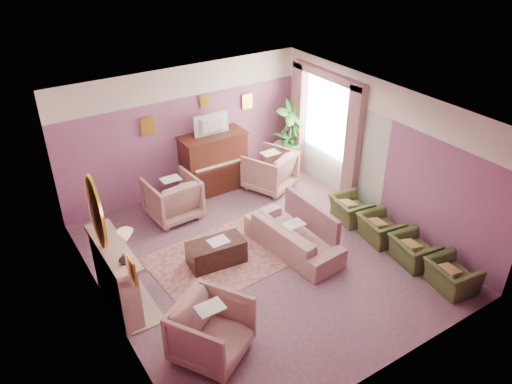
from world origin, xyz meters
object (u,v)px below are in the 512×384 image
sofa (293,232)px  side_table (285,157)px  olive_chair_d (351,206)px  floral_armchair_left (172,196)px  coffee_table (216,252)px  olive_chair_b (414,247)px  olive_chair_c (380,225)px  floral_armchair_front (211,328)px  floral_armchair_right (270,168)px  television (213,123)px  piano (214,163)px  olive_chair_a (452,272)px

sofa → side_table: size_ratio=2.85×
olive_chair_d → floral_armchair_left: bearing=145.2°
sofa → olive_chair_d: (1.57, 0.18, -0.07)m
floral_armchair_left → side_table: (3.11, 0.45, -0.14)m
coffee_table → olive_chair_b: 3.50m
olive_chair_c → side_table: side_table is taller
sofa → floral_armchair_front: floral_armchair_front is taller
floral_armchair_left → floral_armchair_front: (-1.06, -3.61, 0.00)m
floral_armchair_front → floral_armchair_right: bearing=46.3°
television → sofa: bearing=-87.6°
piano → side_table: 1.88m
piano → floral_armchair_front: bearing=-119.1°
floral_armchair_right → olive_chair_d: (0.63, -1.98, -0.16)m
piano → floral_armchair_right: (1.06, -0.63, -0.16)m
olive_chair_a → coffee_table: bearing=137.5°
piano → olive_chair_c: size_ratio=1.82×
floral_armchair_front → olive_chair_c: 4.08m
piano → floral_armchair_left: bearing=-156.2°
coffee_table → sofa: sofa is taller
coffee_table → side_table: 3.85m
sofa → olive_chair_a: sofa is taller
coffee_table → floral_armchair_right: (2.32, 1.73, 0.27)m
sofa → floral_armchair_right: 2.36m
coffee_table → sofa: 1.45m
piano → side_table: piano is taller
coffee_table → floral_armchair_left: floral_armchair_left is taller
floral_armchair_right → side_table: bearing=33.6°
piano → olive_chair_d: piano is taller
side_table → olive_chair_d: bearing=-93.7°
olive_chair_d → side_table: 2.51m
coffee_table → olive_chair_a: olive_chair_a is taller
coffee_table → olive_chair_b: bearing=-32.5°
television → olive_chair_c: 3.99m
floral_armchair_front → olive_chair_c: floral_armchair_front is taller
coffee_table → olive_chair_b: size_ratio=1.30×
floral_armchair_left → floral_armchair_right: (2.32, -0.08, 0.00)m
olive_chair_d → side_table: size_ratio=1.10×
coffee_table → sofa: size_ratio=0.50×
television → coffee_table: size_ratio=0.80×
sofa → side_table: sofa is taller
coffee_table → olive_chair_c: size_ratio=1.30×
floral_armchair_right → piano: bearing=149.2°
television → floral_armchair_front: bearing=-119.4°
olive_chair_a → side_table: bearing=88.2°
coffee_table → floral_armchair_front: bearing=-120.5°
olive_chair_a → floral_armchair_front: bearing=167.4°
olive_chair_c → side_table: bearing=87.2°
olive_chair_c → floral_armchair_right: bearing=102.7°
piano → olive_chair_c: bearing=-63.7°
olive_chair_d → floral_armchair_front: bearing=-158.8°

